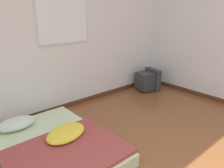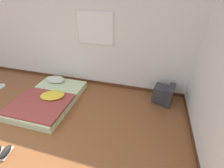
% 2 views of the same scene
% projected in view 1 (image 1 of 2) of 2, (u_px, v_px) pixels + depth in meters
% --- Properties ---
extents(wall_back, '(8.36, 0.08, 2.60)m').
position_uv_depth(wall_back, '(30.00, 41.00, 3.40)').
color(wall_back, white).
rests_on(wall_back, ground_plane).
extents(mattress_bed, '(1.30, 1.79, 0.31)m').
position_uv_depth(mattress_bed, '(54.00, 146.00, 2.76)').
color(mattress_bed, beige).
rests_on(mattress_bed, ground_plane).
extents(crt_tv, '(0.52, 0.49, 0.48)m').
position_uv_depth(crt_tv, '(148.00, 80.00, 4.97)').
color(crt_tv, '#333338').
rests_on(crt_tv, ground_plane).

